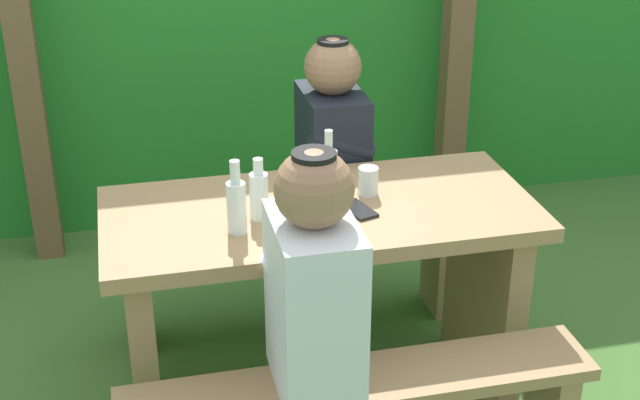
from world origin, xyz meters
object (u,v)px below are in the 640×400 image
Objects in this scene: person_white_shirt at (314,284)px; drinking_glass at (368,181)px; person_black_coat at (333,140)px; cell_phone at (358,210)px; bottle_left at (236,204)px; bench_far at (291,253)px; picnic_table at (320,274)px; bottle_center at (259,194)px; bottle_right at (328,171)px.

drinking_glass is at bearing 61.03° from person_white_shirt.
person_black_coat is 5.14× the size of cell_phone.
drinking_glass is 0.49m from bottle_left.
cell_phone reaches higher than bench_far.
person_white_shirt and person_black_coat have the same top height.
cell_phone is at bearing -78.81° from bench_far.
picnic_table is 1.00× the size of bench_far.
bottle_left reaches higher than drinking_glass.
person_white_shirt is 0.47m from bottle_center.
picnic_table is 5.94× the size of bottle_left.
bottle_left reaches higher than bottle_center.
bottle_center reaches higher than cell_phone.
person_black_coat is 0.77m from bottle_left.
bottle_left is (-0.46, -0.17, 0.05)m from drinking_glass.
bottle_center is at bearing 43.10° from bottle_left.
bottle_center is (-0.07, 0.47, 0.06)m from person_white_shirt.
cell_phone is (-0.05, -0.56, -0.02)m from person_black_coat.
drinking_glass is (0.18, 0.06, 0.30)m from picnic_table.
picnic_table is 0.46m from bottle_left.
bottle_left reaches higher than cell_phone.
person_white_shirt is 3.05× the size of bottle_left.
bottle_left is at bearing -158.34° from picnic_table.
person_black_coat reaches higher than bottle_right.
person_black_coat is 0.66m from bottle_center.
person_black_coat reaches higher than bench_far.
bench_far is at bearing 65.29° from bottle_left.
person_white_shirt is 0.61m from bottle_right.
bottle_center is at bearing -124.35° from person_black_coat.
person_black_coat is at bearing 73.44° from person_white_shirt.
cell_phone is at bearing -64.29° from bottle_right.
bench_far is 14.68× the size of drinking_glass.
drinking_glass is 0.47× the size of bottle_center.
person_black_coat is 3.12× the size of bottle_right.
person_white_shirt is 1.00× the size of person_black_coat.
drinking_glass reaches higher than picnic_table.
bottle_center is at bearing -110.54° from bench_far.
person_black_coat is at bearing 55.65° from bottle_center.
bench_far is 1.12m from person_white_shirt.
bottle_center reaches higher than drinking_glass.
bottle_right is at bearing 59.01° from picnic_table.
picnic_table is 0.60m from person_black_coat.
bottle_right is (-0.13, 0.02, 0.04)m from drinking_glass.
bottle_right is 1.65× the size of cell_phone.
bench_far is at bearing 96.18° from bottle_right.
bench_far is at bearing 90.00° from picnic_table.
bottle_right reaches higher than bench_far.
bottle_right is 0.27m from bottle_center.
drinking_glass is 0.14m from cell_phone.
bottle_right reaches higher than picnic_table.
person_white_shirt reaches higher than drinking_glass.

